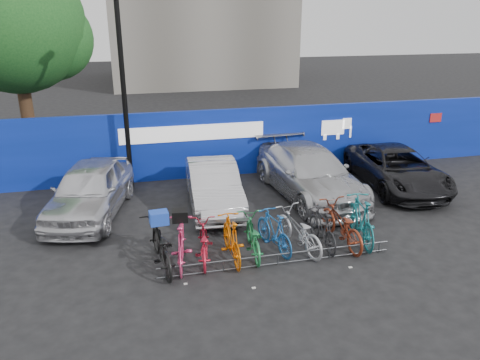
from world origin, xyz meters
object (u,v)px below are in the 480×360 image
object	(u,v)px
bike_4	(253,236)
bike_rack	(278,259)
car_3	(397,168)
lamppost	(124,90)
car_0	(90,190)
car_2	(309,173)
bike_6	(298,230)
bike_8	(341,225)
bike_2	(203,242)
tree	(21,26)
bike_7	(323,228)
bike_0	(161,245)
bike_1	(181,243)
bike_3	(232,239)
car_1	(213,185)
bike_5	(274,231)
bike_9	(361,219)

from	to	relation	value
bike_4	bike_rack	bearing A→B (deg)	128.33
car_3	lamppost	bearing A→B (deg)	172.52
car_0	car_2	size ratio (longest dim) A/B	0.84
bike_6	bike_8	distance (m)	1.15
bike_2	tree	bearing A→B (deg)	-54.94
bike_7	car_2	bearing A→B (deg)	-105.99
bike_rack	bike_0	size ratio (longest dim) A/B	2.70
bike_8	bike_1	bearing A→B (deg)	-3.08
bike_6	bike_7	world-z (taller)	bike_6
lamppost	bike_3	bearing A→B (deg)	-67.90
tree	bike_2	world-z (taller)	tree
bike_1	bike_7	bearing A→B (deg)	-170.57
tree	bike_7	xyz separation A→B (m)	(8.13, -10.02, -4.57)
car_2	bike_3	world-z (taller)	car_2
bike_4	car_2	bearing A→B (deg)	-124.10
bike_2	bike_6	size ratio (longest dim) A/B	0.90
car_0	bike_3	bearing A→B (deg)	-32.58
bike_0	bike_1	bearing A→B (deg)	171.81
tree	lamppost	distance (m)	6.14
bike_rack	bike_4	size ratio (longest dim) A/B	3.11
car_0	bike_4	world-z (taller)	car_0
bike_0	bike_6	size ratio (longest dim) A/B	1.07
car_1	bike_5	xyz separation A→B (m)	(0.94, -3.07, -0.17)
lamppost	bike_8	distance (m)	7.85
car_3	bike_6	world-z (taller)	car_3
lamppost	car_2	size ratio (longest dim) A/B	1.15
lamppost	car_3	size ratio (longest dim) A/B	1.29
bike_1	car_3	bearing A→B (deg)	-147.09
bike_0	tree	bearing A→B (deg)	-74.19
bike_rack	car_2	distance (m)	4.67
car_2	bike_9	distance (m)	3.32
car_0	bike_6	xyz separation A→B (m)	(5.08, -3.43, -0.25)
bike_5	car_0	bearing A→B (deg)	-48.75
bike_0	bike_5	distance (m)	2.77
bike_rack	bike_9	xyz separation A→B (m)	(2.42, 0.68, 0.44)
bike_6	bike_9	distance (m)	1.71
bike_5	bike_6	distance (m)	0.60
bike_rack	bike_4	xyz separation A→B (m)	(-0.43, 0.67, 0.31)
bike_7	bike_9	xyz separation A→B (m)	(1.06, 0.05, 0.11)
tree	bike_6	world-z (taller)	tree
bike_4	bike_9	distance (m)	2.86
car_2	bike_2	size ratio (longest dim) A/B	3.04
car_2	bike_0	distance (m)	6.03
tree	bike_9	distance (m)	14.28
bike_8	bike_5	bearing A→B (deg)	-7.21
bike_1	bike_2	bearing A→B (deg)	-161.65
car_2	bike_7	world-z (taller)	car_2
car_0	bike_8	distance (m)	7.11
bike_4	bike_7	size ratio (longest dim) A/B	1.09
bike_0	bike_6	world-z (taller)	bike_0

